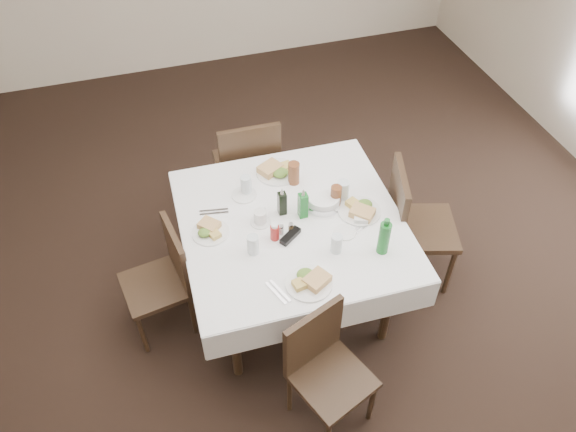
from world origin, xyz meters
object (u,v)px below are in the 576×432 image
at_px(chair_west, 165,275).
at_px(water_n, 246,185).
at_px(water_e, 343,190).
at_px(water_w, 253,245).
at_px(ketchup_bottle, 275,232).
at_px(dining_table, 292,230).
at_px(oil_cruet_green, 303,204).
at_px(chair_north, 248,164).
at_px(coffee_mug, 261,217).
at_px(chair_east, 411,220).
at_px(green_bottle, 384,237).
at_px(oil_cruet_dark, 282,202).
at_px(chair_south, 323,363).
at_px(bread_basket, 323,200).
at_px(water_s, 337,244).

height_order(chair_west, water_n, water_n).
bearing_deg(water_e, water_w, -157.81).
bearing_deg(ketchup_bottle, water_n, 97.79).
xyz_separation_m(dining_table, oil_cruet_green, (0.08, 0.03, 0.18)).
bearing_deg(water_e, ketchup_bottle, -158.21).
relative_size(chair_north, coffee_mug, 7.41).
bearing_deg(chair_north, coffee_mug, -98.28).
bearing_deg(ketchup_bottle, coffee_mug, 106.00).
bearing_deg(chair_west, water_w, -22.93).
bearing_deg(coffee_mug, chair_north, 81.72).
relative_size(chair_east, green_bottle, 3.63).
bearing_deg(water_n, chair_west, -155.01).
relative_size(chair_east, coffee_mug, 7.43).
height_order(coffee_mug, green_bottle, green_bottle).
bearing_deg(green_bottle, chair_north, 111.69).
distance_m(oil_cruet_dark, ketchup_bottle, 0.23).
xyz_separation_m(chair_east, ketchup_bottle, (-0.99, -0.08, 0.27)).
xyz_separation_m(chair_west, coffee_mug, (0.64, -0.00, 0.33)).
xyz_separation_m(water_w, green_bottle, (0.73, -0.22, 0.05)).
bearing_deg(chair_south, water_w, 107.79).
distance_m(chair_south, coffee_mug, 0.96).
xyz_separation_m(water_n, water_e, (0.58, -0.24, 0.00)).
xyz_separation_m(water_n, ketchup_bottle, (0.06, -0.45, -0.01)).
bearing_deg(bread_basket, water_w, -154.01).
height_order(water_s, water_w, water_w).
height_order(water_n, water_w, water_n).
height_order(chair_north, bread_basket, chair_north).
bearing_deg(water_n, dining_table, -59.32).
relative_size(chair_north, green_bottle, 3.62).
bearing_deg(ketchup_bottle, chair_south, -85.16).
bearing_deg(chair_west, chair_east, -2.80).
bearing_deg(water_w, oil_cruet_dark, 45.58).
bearing_deg(dining_table, coffee_mug, 164.56).
relative_size(water_w, bread_basket, 0.54).
bearing_deg(water_n, green_bottle, -48.93).
height_order(chair_south, bread_basket, bread_basket).
distance_m(dining_table, coffee_mug, 0.23).
relative_size(dining_table, coffee_mug, 10.99).
height_order(dining_table, oil_cruet_green, oil_cruet_green).
xyz_separation_m(water_e, oil_cruet_dark, (-0.41, -0.01, 0.02)).
relative_size(water_e, coffee_mug, 1.10).
bearing_deg(chair_west, water_s, -19.90).
height_order(chair_north, water_w, chair_north).
height_order(bread_basket, oil_cruet_green, oil_cruet_green).
distance_m(chair_west, oil_cruet_dark, 0.88).
bearing_deg(chair_east, oil_cruet_dark, 172.22).
height_order(water_e, coffee_mug, water_e).
distance_m(chair_north, bread_basket, 0.89).
distance_m(chair_north, water_n, 0.62).
distance_m(chair_south, oil_cruet_green, 0.96).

